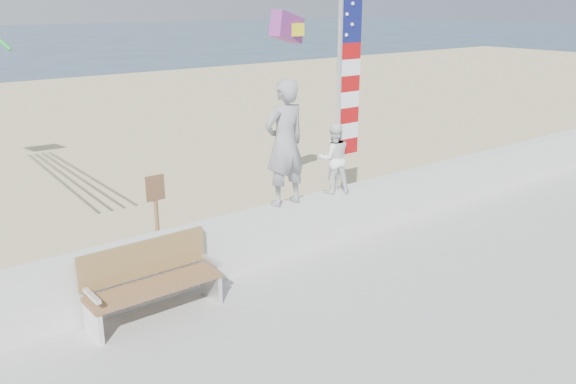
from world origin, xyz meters
The scene contains 9 objects.
ground centered at (0.00, 0.00, 0.00)m, with size 220.00×220.00×0.00m, color #2A4155.
sand centered at (0.00, 9.00, 0.04)m, with size 90.00×40.00×0.08m, color #C7BA84.
seawall centered at (0.00, 2.00, 0.63)m, with size 30.00×0.35×0.90m, color silver.
adult centered at (0.29, 2.00, 2.08)m, with size 0.73×0.48×2.00m, color gray.
child centered at (1.33, 2.00, 1.67)m, with size 0.58×0.45×1.19m, color white.
bench centered at (-2.31, 1.55, 0.69)m, with size 1.80×0.57×1.00m.
flag centered at (1.54, 2.00, 2.99)m, with size 0.50×0.08×3.50m.
parafoil_kite centered at (1.97, 4.04, 3.72)m, with size 0.97×0.57×0.65m.
sign centered at (-1.31, 3.36, 0.94)m, with size 0.32×0.07×1.46m.
Camera 1 is at (-5.41, -5.33, 4.22)m, focal length 38.00 mm.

